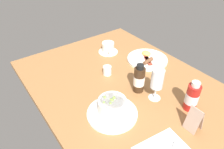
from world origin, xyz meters
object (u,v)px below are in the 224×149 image
at_px(coffee_cup, 108,48).
at_px(sauce_bottle_red, 192,97).
at_px(breakfast_plate, 147,59).
at_px(creamer_jug, 107,70).
at_px(wine_glass, 157,80).
at_px(porridge_bowl, 112,108).
at_px(sauce_bottle_brown, 139,79).
at_px(menu_card, 195,119).

relative_size(coffee_cup, sauce_bottle_red, 0.84).
height_order(sauce_bottle_red, breakfast_plate, sauce_bottle_red).
distance_m(creamer_jug, breakfast_plate, 0.28).
xyz_separation_m(wine_glass, sauce_bottle_red, (0.14, 0.08, -0.04)).
distance_m(porridge_bowl, wine_glass, 0.24).
xyz_separation_m(porridge_bowl, breakfast_plate, (-0.23, 0.43, -0.03)).
relative_size(coffee_cup, wine_glass, 0.77).
bearing_deg(porridge_bowl, coffee_cup, 146.58).
height_order(creamer_jug, breakfast_plate, creamer_jug).
relative_size(sauce_bottle_brown, breakfast_plate, 0.62).
bearing_deg(creamer_jug, wine_glass, 13.83).
distance_m(sauce_bottle_brown, breakfast_plate, 0.30).
bearing_deg(sauce_bottle_brown, wine_glass, 15.56).
bearing_deg(sauce_bottle_brown, breakfast_plate, 127.22).
xyz_separation_m(porridge_bowl, sauce_bottle_red, (0.17, 0.30, 0.03)).
bearing_deg(wine_glass, menu_card, -1.78).
distance_m(sauce_bottle_red, sauce_bottle_brown, 0.25).
distance_m(porridge_bowl, coffee_cup, 0.54).
distance_m(coffee_cup, sauce_bottle_red, 0.63).
xyz_separation_m(porridge_bowl, creamer_jug, (-0.26, 0.15, -0.01)).
height_order(porridge_bowl, wine_glass, wine_glass).
bearing_deg(menu_card, breakfast_plate, 156.09).
height_order(porridge_bowl, menu_card, menu_card).
bearing_deg(porridge_bowl, sauce_bottle_brown, 105.61).
bearing_deg(sauce_bottle_brown, menu_card, 3.34).
bearing_deg(coffee_cup, creamer_jug, -36.63).
height_order(coffee_cup, sauce_bottle_red, sauce_bottle_red).
height_order(wine_glass, sauce_bottle_brown, wine_glass).
distance_m(porridge_bowl, breakfast_plate, 0.49).
height_order(creamer_jug, sauce_bottle_red, sauce_bottle_red).
xyz_separation_m(wine_glass, sauce_bottle_brown, (-0.09, -0.02, -0.04)).
relative_size(coffee_cup, sauce_bottle_brown, 0.82).
distance_m(creamer_jug, sauce_bottle_red, 0.46).
bearing_deg(menu_card, creamer_jug, -172.75).
height_order(porridge_bowl, creamer_jug, porridge_bowl).
bearing_deg(sauce_bottle_red, breakfast_plate, 162.13).
xyz_separation_m(coffee_cup, sauce_bottle_red, (0.62, 0.00, 0.03)).
distance_m(coffee_cup, wine_glass, 0.50).
bearing_deg(porridge_bowl, breakfast_plate, 118.23).
bearing_deg(coffee_cup, menu_card, -6.48).
bearing_deg(creamer_jug, sauce_bottle_red, 19.05).
xyz_separation_m(creamer_jug, sauce_bottle_brown, (0.20, 0.05, 0.04)).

